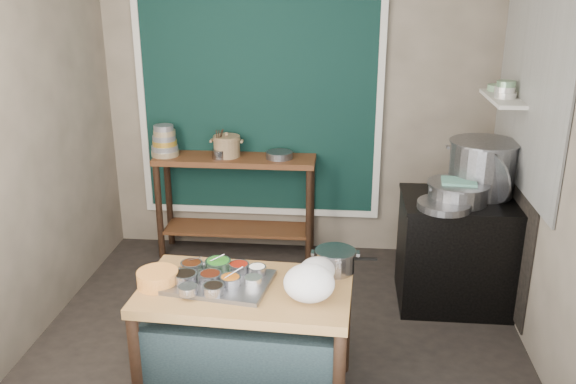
# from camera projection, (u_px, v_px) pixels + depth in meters

# --- Properties ---
(floor) EXTENTS (3.50, 3.00, 0.02)m
(floor) POSITION_uv_depth(u_px,v_px,m) (281.00, 330.00, 4.55)
(floor) COLOR black
(floor) RESTS_ON ground
(back_wall) EXTENTS (3.50, 0.02, 2.80)m
(back_wall) POSITION_uv_depth(u_px,v_px,m) (298.00, 103.00, 5.49)
(back_wall) COLOR gray
(back_wall) RESTS_ON floor
(left_wall) EXTENTS (0.02, 3.00, 2.80)m
(left_wall) POSITION_uv_depth(u_px,v_px,m) (29.00, 142.00, 4.23)
(left_wall) COLOR gray
(left_wall) RESTS_ON floor
(right_wall) EXTENTS (0.02, 3.00, 2.80)m
(right_wall) POSITION_uv_depth(u_px,v_px,m) (552.00, 155.00, 3.92)
(right_wall) COLOR gray
(right_wall) RESTS_ON floor
(curtain_panel) EXTENTS (2.10, 0.02, 1.90)m
(curtain_panel) POSITION_uv_depth(u_px,v_px,m) (259.00, 109.00, 5.50)
(curtain_panel) COLOR black
(curtain_panel) RESTS_ON back_wall
(curtain_frame) EXTENTS (2.22, 0.03, 2.02)m
(curtain_frame) POSITION_uv_depth(u_px,v_px,m) (259.00, 109.00, 5.50)
(curtain_frame) COLOR beige
(curtain_frame) RESTS_ON back_wall
(tile_panel) EXTENTS (0.02, 1.70, 1.70)m
(tile_panel) POSITION_uv_depth(u_px,v_px,m) (533.00, 72.00, 4.29)
(tile_panel) COLOR #B2B2AA
(tile_panel) RESTS_ON right_wall
(soot_patch) EXTENTS (0.01, 1.30, 1.30)m
(soot_patch) POSITION_uv_depth(u_px,v_px,m) (510.00, 218.00, 4.77)
(soot_patch) COLOR black
(soot_patch) RESTS_ON right_wall
(wall_shelf) EXTENTS (0.22, 0.70, 0.03)m
(wall_shelf) POSITION_uv_depth(u_px,v_px,m) (503.00, 99.00, 4.66)
(wall_shelf) COLOR beige
(wall_shelf) RESTS_ON right_wall
(prep_table) EXTENTS (1.28, 0.78, 0.75)m
(prep_table) POSITION_uv_depth(u_px,v_px,m) (247.00, 341.00, 3.73)
(prep_table) COLOR #936135
(prep_table) RESTS_ON floor
(back_counter) EXTENTS (1.45, 0.40, 0.95)m
(back_counter) POSITION_uv_depth(u_px,v_px,m) (236.00, 206.00, 5.64)
(back_counter) COLOR #522A17
(back_counter) RESTS_ON floor
(stove_block) EXTENTS (0.90, 0.68, 0.85)m
(stove_block) POSITION_uv_depth(u_px,v_px,m) (458.00, 253.00, 4.80)
(stove_block) COLOR black
(stove_block) RESTS_ON floor
(stove_top) EXTENTS (0.92, 0.69, 0.03)m
(stove_top) POSITION_uv_depth(u_px,v_px,m) (464.00, 201.00, 4.65)
(stove_top) COLOR black
(stove_top) RESTS_ON stove_block
(condiment_tray) EXTENTS (0.66, 0.51, 0.03)m
(condiment_tray) POSITION_uv_depth(u_px,v_px,m) (219.00, 282.00, 3.64)
(condiment_tray) COLOR gray
(condiment_tray) RESTS_ON prep_table
(condiment_bowls) EXTENTS (0.54, 0.44, 0.06)m
(condiment_bowls) POSITION_uv_depth(u_px,v_px,m) (215.00, 275.00, 3.64)
(condiment_bowls) COLOR gray
(condiment_bowls) RESTS_ON condiment_tray
(yellow_basin) EXTENTS (0.31, 0.31, 0.09)m
(yellow_basin) POSITION_uv_depth(u_px,v_px,m) (158.00, 278.00, 3.61)
(yellow_basin) COLOR #CE863A
(yellow_basin) RESTS_ON prep_table
(saucepan) EXTENTS (0.28, 0.28, 0.14)m
(saucepan) POSITION_uv_depth(u_px,v_px,m) (335.00, 261.00, 3.78)
(saucepan) COLOR gray
(saucepan) RESTS_ON prep_table
(plastic_bag_a) EXTENTS (0.34, 0.31, 0.22)m
(plastic_bag_a) POSITION_uv_depth(u_px,v_px,m) (309.00, 283.00, 3.42)
(plastic_bag_a) COLOR white
(plastic_bag_a) RESTS_ON prep_table
(plastic_bag_b) EXTENTS (0.24, 0.21, 0.16)m
(plastic_bag_b) POSITION_uv_depth(u_px,v_px,m) (317.00, 270.00, 3.64)
(plastic_bag_b) COLOR white
(plastic_bag_b) RESTS_ON prep_table
(bowl_stack) EXTENTS (0.25, 0.25, 0.28)m
(bowl_stack) POSITION_uv_depth(u_px,v_px,m) (165.00, 142.00, 5.49)
(bowl_stack) COLOR tan
(bowl_stack) RESTS_ON back_counter
(utensil_cup) EXTENTS (0.14, 0.14, 0.08)m
(utensil_cup) POSITION_uv_depth(u_px,v_px,m) (219.00, 154.00, 5.42)
(utensil_cup) COLOR gray
(utensil_cup) RESTS_ON back_counter
(ceramic_crock) EXTENTS (0.26, 0.26, 0.17)m
(ceramic_crock) POSITION_uv_depth(u_px,v_px,m) (227.00, 147.00, 5.46)
(ceramic_crock) COLOR #8E6E4D
(ceramic_crock) RESTS_ON back_counter
(wide_bowl) EXTENTS (0.30, 0.30, 0.06)m
(wide_bowl) POSITION_uv_depth(u_px,v_px,m) (279.00, 155.00, 5.43)
(wide_bowl) COLOR gray
(wide_bowl) RESTS_ON back_counter
(stock_pot) EXTENTS (0.60, 0.60, 0.42)m
(stock_pot) POSITION_uv_depth(u_px,v_px,m) (482.00, 168.00, 4.70)
(stock_pot) COLOR gray
(stock_pot) RESTS_ON stove_top
(pot_lid) EXTENTS (0.25, 0.41, 0.40)m
(pot_lid) POSITION_uv_depth(u_px,v_px,m) (493.00, 177.00, 4.53)
(pot_lid) COLOR gray
(pot_lid) RESTS_ON stove_top
(steamer) EXTENTS (0.61, 0.61, 0.15)m
(steamer) POSITION_uv_depth(u_px,v_px,m) (458.00, 192.00, 4.57)
(steamer) COLOR gray
(steamer) RESTS_ON stove_top
(green_cloth) EXTENTS (0.27, 0.22, 0.02)m
(green_cloth) POSITION_uv_depth(u_px,v_px,m) (459.00, 181.00, 4.54)
(green_cloth) COLOR #5E977E
(green_cloth) RESTS_ON steamer
(shallow_pan) EXTENTS (0.51, 0.51, 0.05)m
(shallow_pan) POSITION_uv_depth(u_px,v_px,m) (444.00, 205.00, 4.45)
(shallow_pan) COLOR gray
(shallow_pan) RESTS_ON stove_top
(shelf_bowl_stack) EXTENTS (0.16, 0.16, 0.13)m
(shelf_bowl_stack) POSITION_uv_depth(u_px,v_px,m) (506.00, 90.00, 4.59)
(shelf_bowl_stack) COLOR silver
(shelf_bowl_stack) RESTS_ON wall_shelf
(shelf_bowl_green) EXTENTS (0.14, 0.14, 0.05)m
(shelf_bowl_green) POSITION_uv_depth(u_px,v_px,m) (496.00, 88.00, 4.88)
(shelf_bowl_green) COLOR gray
(shelf_bowl_green) RESTS_ON wall_shelf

